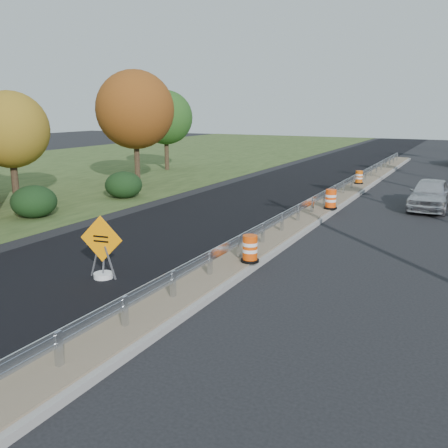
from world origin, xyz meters
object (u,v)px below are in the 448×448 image
at_px(barrel_median_mid, 331,200).
at_px(caution_sign, 103,263).
at_px(barrel_median_near, 250,249).
at_px(car_silver, 430,194).
at_px(barrel_median_far, 359,177).

bearing_deg(barrel_median_mid, caution_sign, -105.97).
height_order(caution_sign, barrel_median_mid, caution_sign).
bearing_deg(caution_sign, barrel_median_near, 30.51).
bearing_deg(caution_sign, car_silver, 55.45).
relative_size(caution_sign, barrel_median_mid, 2.05).
bearing_deg(barrel_median_mid, barrel_median_far, 93.63).
bearing_deg(barrel_median_near, caution_sign, -141.14).
xyz_separation_m(barrel_median_mid, car_silver, (4.18, 3.29, 0.09)).
bearing_deg(barrel_median_mid, barrel_median_near, -90.00).
xyz_separation_m(caution_sign, barrel_median_mid, (3.55, 12.41, 0.19)).
distance_m(caution_sign, barrel_median_mid, 12.91).
height_order(caution_sign, barrel_median_far, caution_sign).
relative_size(barrel_median_near, barrel_median_far, 1.04).
distance_m(barrel_median_near, barrel_median_far, 18.40).
relative_size(barrel_median_near, car_silver, 0.19).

